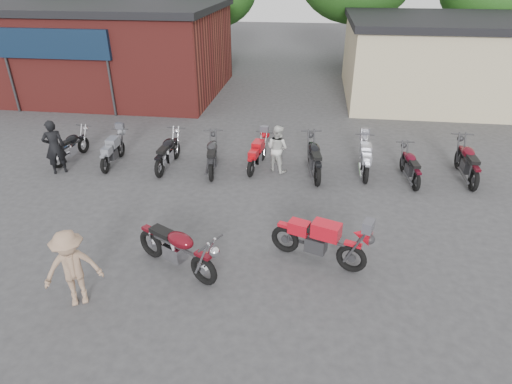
# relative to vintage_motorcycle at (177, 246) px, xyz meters

# --- Properties ---
(ground) EXTENTS (90.00, 90.00, 0.00)m
(ground) POSITION_rel_vintage_motorcycle_xyz_m (0.77, 0.16, -0.64)
(ground) COLOR #353437
(brick_building) EXTENTS (12.00, 8.00, 4.00)m
(brick_building) POSITION_rel_vintage_motorcycle_xyz_m (-8.23, 14.16, 1.36)
(brick_building) COLOR maroon
(brick_building) RESTS_ON ground
(stucco_building) EXTENTS (10.00, 8.00, 3.50)m
(stucco_building) POSITION_rel_vintage_motorcycle_xyz_m (9.27, 15.16, 1.11)
(stucco_building) COLOR tan
(stucco_building) RESTS_ON ground
(tree_1) EXTENTS (5.92, 5.92, 7.40)m
(tree_1) POSITION_rel_vintage_motorcycle_xyz_m (-4.23, 22.16, 3.06)
(tree_1) COLOR #1A4813
(tree_1) RESTS_ON ground
(tree_3) EXTENTS (6.08, 6.08, 7.60)m
(tree_3) POSITION_rel_vintage_motorcycle_xyz_m (12.77, 22.16, 3.16)
(tree_3) COLOR #1A4813
(tree_3) RESTS_ON ground
(vintage_motorcycle) EXTENTS (2.28, 1.69, 1.28)m
(vintage_motorcycle) POSITION_rel_vintage_motorcycle_xyz_m (0.00, 0.00, 0.00)
(vintage_motorcycle) COLOR #580B14
(vintage_motorcycle) RESTS_ON ground
(sportbike) EXTENTS (2.27, 1.40, 1.25)m
(sportbike) POSITION_rel_vintage_motorcycle_xyz_m (3.02, 0.73, -0.01)
(sportbike) COLOR red
(sportbike) RESTS_ON ground
(helmet) EXTENTS (0.32, 0.32, 0.26)m
(helmet) POSITION_rel_vintage_motorcycle_xyz_m (0.47, 0.36, -0.51)
(helmet) COLOR #B43213
(helmet) RESTS_ON ground
(person_dark) EXTENTS (0.76, 0.70, 1.75)m
(person_dark) POSITION_rel_vintage_motorcycle_xyz_m (-5.25, 4.30, 0.24)
(person_dark) COLOR black
(person_dark) RESTS_ON ground
(person_light) EXTENTS (0.93, 0.88, 1.52)m
(person_light) POSITION_rel_vintage_motorcycle_xyz_m (1.65, 5.41, 0.12)
(person_light) COLOR silver
(person_light) RESTS_ON ground
(person_tan) EXTENTS (1.23, 1.03, 1.65)m
(person_tan) POSITION_rel_vintage_motorcycle_xyz_m (-1.65, -1.23, 0.19)
(person_tan) COLOR #99775E
(person_tan) RESTS_ON ground
(row_bike_0) EXTENTS (0.85, 1.90, 1.06)m
(row_bike_0) POSITION_rel_vintage_motorcycle_xyz_m (-5.34, 5.33, -0.11)
(row_bike_0) COLOR black
(row_bike_0) RESTS_ON ground
(row_bike_1) EXTENTS (0.68, 1.85, 1.06)m
(row_bike_1) POSITION_rel_vintage_motorcycle_xyz_m (-3.79, 5.16, -0.11)
(row_bike_1) COLOR gray
(row_bike_1) RESTS_ON ground
(row_bike_2) EXTENTS (0.75, 2.05, 1.18)m
(row_bike_2) POSITION_rel_vintage_motorcycle_xyz_m (-1.90, 5.19, -0.05)
(row_bike_2) COLOR black
(row_bike_2) RESTS_ON ground
(row_bike_3) EXTENTS (1.00, 2.10, 1.17)m
(row_bike_3) POSITION_rel_vintage_motorcycle_xyz_m (-0.42, 5.13, -0.05)
(row_bike_3) COLOR #232326
(row_bike_3) RESTS_ON ground
(row_bike_4) EXTENTS (0.88, 1.90, 1.06)m
(row_bike_4) POSITION_rel_vintage_motorcycle_xyz_m (0.99, 5.53, -0.11)
(row_bike_4) COLOR red
(row_bike_4) RESTS_ON ground
(row_bike_5) EXTENTS (1.02, 2.22, 1.24)m
(row_bike_5) POSITION_rel_vintage_motorcycle_xyz_m (2.82, 5.29, -0.02)
(row_bike_5) COLOR black
(row_bike_5) RESTS_ON ground
(row_bike_6) EXTENTS (0.66, 1.93, 1.11)m
(row_bike_6) POSITION_rel_vintage_motorcycle_xyz_m (4.41, 5.58, -0.08)
(row_bike_6) COLOR gray
(row_bike_6) RESTS_ON ground
(row_bike_7) EXTENTS (0.80, 1.88, 1.06)m
(row_bike_7) POSITION_rel_vintage_motorcycle_xyz_m (5.75, 5.25, -0.11)
(row_bike_7) COLOR #480917
(row_bike_7) RESTS_ON ground
(row_bike_8) EXTENTS (0.73, 2.16, 1.25)m
(row_bike_8) POSITION_rel_vintage_motorcycle_xyz_m (7.49, 5.60, -0.01)
(row_bike_8) COLOR #500A14
(row_bike_8) RESTS_ON ground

